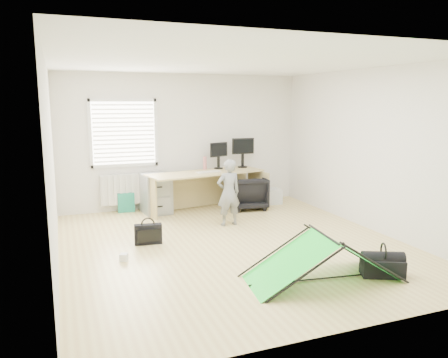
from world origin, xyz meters
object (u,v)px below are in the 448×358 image
object	(u,v)px
filing_cabinet	(155,193)
kite	(323,257)
monitor_left	(218,159)
laptop_bag	(148,234)
office_chair	(248,193)
duffel_bag	(382,267)
storage_crate	(267,196)
monitor_right	(243,157)
person	(229,193)
desk	(206,192)
thermos	(205,163)

from	to	relation	value
filing_cabinet	kite	bearing A→B (deg)	-79.94
monitor_left	laptop_bag	world-z (taller)	monitor_left
office_chair	duffel_bag	size ratio (longest dim) A/B	1.41
storage_crate	duffel_bag	bearing A→B (deg)	-95.88
laptop_bag	duffel_bag	world-z (taller)	laptop_bag
monitor_left	storage_crate	xyz separation A→B (m)	(1.04, -0.17, -0.83)
monitor_right	laptop_bag	xyz separation A→B (m)	(-2.40, -1.95, -0.86)
monitor_left	storage_crate	bearing A→B (deg)	-26.74
person	laptop_bag	bearing A→B (deg)	16.69
office_chair	monitor_left	bearing A→B (deg)	-34.45
filing_cabinet	monitor_left	bearing A→B (deg)	-3.33
monitor_right	office_chair	world-z (taller)	monitor_right
filing_cabinet	laptop_bag	size ratio (longest dim) A/B	1.85
desk	kite	distance (m)	3.76
monitor_right	monitor_left	bearing A→B (deg)	-177.21
kite	office_chair	bearing A→B (deg)	88.21
person	duffel_bag	size ratio (longest dim) A/B	2.29
thermos	kite	world-z (taller)	thermos
storage_crate	laptop_bag	xyz separation A→B (m)	(-2.91, -1.79, 0.00)
kite	duffel_bag	bearing A→B (deg)	-4.20
monitor_right	laptop_bag	world-z (taller)	monitor_right
filing_cabinet	kite	xyz separation A→B (m)	(1.20, -3.99, -0.10)
desk	office_chair	size ratio (longest dim) A/B	3.19
monitor_left	storage_crate	size ratio (longest dim) A/B	0.75
laptop_bag	duffel_bag	xyz separation A→B (m)	(2.49, -2.28, -0.04)
duffel_bag	thermos	bearing A→B (deg)	127.05
filing_cabinet	office_chair	bearing A→B (deg)	-17.70
monitor_right	laptop_bag	size ratio (longest dim) A/B	1.14
filing_cabinet	duffel_bag	distance (m)	4.61
desk	laptop_bag	bearing A→B (deg)	-142.96
storage_crate	laptop_bag	size ratio (longest dim) A/B	1.33
filing_cabinet	monitor_left	world-z (taller)	monitor_left
thermos	kite	distance (m)	4.12
person	storage_crate	size ratio (longest dim) A/B	2.12
kite	person	bearing A→B (deg)	101.97
filing_cabinet	thermos	world-z (taller)	thermos
desk	thermos	bearing A→B (deg)	64.06
laptop_bag	thermos	bearing A→B (deg)	59.22
monitor_left	thermos	size ratio (longest dim) A/B	1.57
monitor_right	office_chair	xyz separation A→B (m)	(-0.07, -0.43, -0.68)
monitor_right	duffel_bag	size ratio (longest dim) A/B	0.92
desk	monitor_left	size ratio (longest dim) A/B	5.57
office_chair	kite	distance (m)	3.69
filing_cabinet	duffel_bag	world-z (taller)	filing_cabinet
kite	duffel_bag	distance (m)	0.81
storage_crate	laptop_bag	bearing A→B (deg)	-148.42
filing_cabinet	storage_crate	world-z (taller)	filing_cabinet
monitor_left	person	distance (m)	1.52
monitor_right	storage_crate	world-z (taller)	monitor_right
monitor_left	thermos	bearing A→B (deg)	162.01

